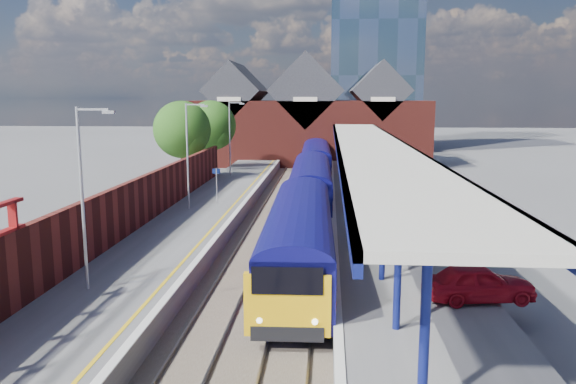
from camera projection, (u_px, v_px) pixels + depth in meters
The scene contains 23 objects.
ground at pixel (293, 203), 45.09m from camera, with size 240.00×240.00×0.00m, color #5B5B5E.
ballast_bed at pixel (283, 232), 35.24m from camera, with size 6.00×76.00×0.06m, color #473D33.
rails at pixel (283, 230), 35.23m from camera, with size 4.51×76.00×0.14m.
left_platform at pixel (197, 223), 35.56m from camera, with size 5.00×76.00×1.00m, color #565659.
right_platform at pixel (380, 226), 34.74m from camera, with size 6.00×76.00×1.00m, color #565659.
coping_left at pixel (234, 215), 35.30m from camera, with size 0.30×76.00×0.05m, color silver.
coping_right at pixel (334, 217), 34.86m from camera, with size 0.30×76.00×0.05m, color silver.
yellow_line at pixel (224, 215), 35.35m from camera, with size 0.14×76.00×0.01m, color yellow.
train at pixel (314, 168), 50.26m from camera, with size 3.13×65.95×3.45m.
canopy at pixel (371, 147), 35.91m from camera, with size 4.50×52.00×4.48m.
lamp_post_b at pixel (85, 187), 21.11m from camera, with size 1.48×0.18×7.00m.
lamp_post_c at pixel (189, 149), 36.85m from camera, with size 1.48×0.18×7.00m.
lamp_post_d at pixel (231, 134), 52.58m from camera, with size 1.48×0.18×7.00m.
platform_sign at pixel (217, 180), 39.10m from camera, with size 0.55×0.08×2.50m.
brick_wall at pixel (118, 213), 29.06m from camera, with size 0.35×50.00×3.86m.
station_building at pixel (307, 121), 71.73m from camera, with size 30.00×12.12×13.78m.
glass_tower at pixel (375, 23), 90.23m from camera, with size 14.20×14.20×40.30m.
tree_near at pixel (184, 131), 50.75m from camera, with size 5.20×5.20×8.10m.
tree_far at pixel (213, 127), 58.55m from camera, with size 5.20×5.20×8.10m.
parked_car_red at pixel (479, 283), 20.40m from camera, with size 1.59×3.96×1.35m, color #AE0E1D.
parked_car_silver at pixel (436, 241), 26.09m from camera, with size 1.62×4.65×1.53m, color silver.
parked_car_dark at pixel (404, 233), 28.10m from camera, with size 1.76×4.34×1.26m, color black.
parked_car_blue at pixel (398, 191), 41.00m from camera, with size 2.11×4.58×1.27m, color navy.
Camera 1 is at (2.77, -14.24, 8.30)m, focal length 35.00 mm.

